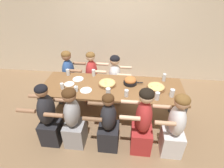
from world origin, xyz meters
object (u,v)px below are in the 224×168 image
object	(u,v)px
empty_plate_b	(69,84)
diner_near_midleft	(73,120)
pizza_board_second	(156,87)
drinking_glass_a	(126,94)
cocktail_glass_blue	(76,89)
drinking_glass_f	(108,93)
empty_plate_a	(78,79)
empty_plate_c	(86,90)
skillet_bowl	(130,81)
drinking_glass_g	(172,93)
drinking_glass_e	(62,86)
pizza_board_main	(107,83)
drinking_glass_b	(94,73)
diner_near_midright	(143,124)
diner_near_right	(175,128)
diner_far_midleft	(92,79)
diner_far_center	(115,81)
diner_near_center	(108,125)
drinking_glass_c	(157,96)
drinking_glass_d	(68,73)
diner_near_left	(48,118)
drinking_glass_h	(164,78)
diner_far_left	(70,77)

from	to	relation	value
empty_plate_b	diner_near_midleft	xyz separation A→B (m)	(0.22, -0.61, -0.26)
pizza_board_second	drinking_glass_a	distance (m)	0.57
cocktail_glass_blue	drinking_glass_f	size ratio (longest dim) A/B	0.82
empty_plate_a	drinking_glass_f	bearing A→B (deg)	-35.21
empty_plate_c	drinking_glass_f	distance (m)	0.41
empty_plate_b	empty_plate_c	size ratio (longest dim) A/B	0.92
empty_plate_a	empty_plate_c	distance (m)	0.42
skillet_bowl	empty_plate_a	size ratio (longest dim) A/B	1.72
drinking_glass_a	drinking_glass_g	world-z (taller)	drinking_glass_g
skillet_bowl	drinking_glass_e	world-z (taller)	skillet_bowl
pizza_board_main	drinking_glass_b	distance (m)	0.42
cocktail_glass_blue	diner_near_midright	bearing A→B (deg)	-20.66
empty_plate_a	drinking_glass_e	world-z (taller)	drinking_glass_e
diner_near_right	diner_near_midleft	xyz separation A→B (m)	(-1.56, 0.00, -0.01)
diner_far_midleft	diner_far_center	bearing A→B (deg)	90.00
diner_near_center	diner_near_right	world-z (taller)	diner_near_right
drinking_glass_f	diner_near_midright	world-z (taller)	diner_near_midright
drinking_glass_c	drinking_glass_f	distance (m)	0.78
drinking_glass_g	drinking_glass_d	bearing A→B (deg)	165.48
drinking_glass_b	diner_near_right	bearing A→B (deg)	-34.55
empty_plate_a	diner_near_center	world-z (taller)	diner_near_center
drinking_glass_d	diner_near_left	world-z (taller)	diner_near_left
skillet_bowl	diner_near_midright	distance (m)	0.83
pizza_board_main	empty_plate_a	bearing A→B (deg)	167.60
pizza_board_second	drinking_glass_g	size ratio (longest dim) A/B	2.44
empty_plate_a	diner_far_center	world-z (taller)	diner_far_center
drinking_glass_e	pizza_board_main	bearing A→B (deg)	15.38
drinking_glass_f	diner_near_left	distance (m)	1.03
drinking_glass_b	drinking_glass_g	size ratio (longest dim) A/B	0.99
diner_near_midleft	diner_near_left	xyz separation A→B (m)	(-0.40, 0.00, 0.00)
pizza_board_main	empty_plate_a	distance (m)	0.58
empty_plate_a	diner_near_left	world-z (taller)	diner_near_left
diner_near_center	diner_near_midright	bearing A→B (deg)	-90.00
pizza_board_main	drinking_glass_c	xyz separation A→B (m)	(0.84, -0.33, 0.02)
diner_far_midleft	drinking_glass_e	bearing A→B (deg)	-23.04
diner_far_center	diner_near_left	bearing A→B (deg)	-36.81
pizza_board_second	empty_plate_c	distance (m)	1.20
empty_plate_b	drinking_glass_h	world-z (taller)	drinking_glass_h
drinking_glass_e	drinking_glass_b	bearing A→B (deg)	48.31
diner_near_midright	diner_near_right	distance (m)	0.48
drinking_glass_g	diner_far_midleft	distance (m)	1.73
drinking_glass_h	diner_far_midleft	xyz separation A→B (m)	(-1.43, 0.33, -0.32)
diner_far_midleft	drinking_glass_h	bearing A→B (deg)	76.85
drinking_glass_g	diner_far_center	distance (m)	1.33
empty_plate_a	diner_near_left	size ratio (longest dim) A/B	0.18
drinking_glass_a	diner_near_center	size ratio (longest dim) A/B	0.11
diner_far_left	diner_far_midleft	distance (m)	0.51
drinking_glass_a	drinking_glass_d	bearing A→B (deg)	154.09
diner_near_right	diner_near_midleft	bearing A→B (deg)	90.00
drinking_glass_f	diner_near_midleft	bearing A→B (deg)	-145.76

